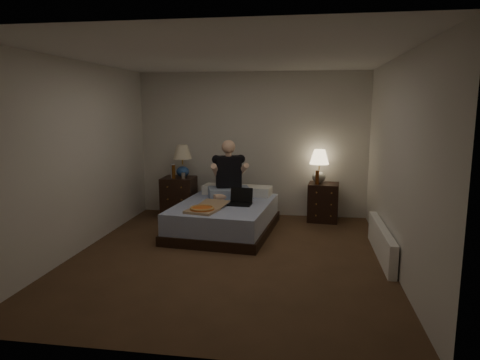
% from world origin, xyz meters
% --- Properties ---
extents(floor, '(4.00, 4.50, 0.00)m').
position_xyz_m(floor, '(0.00, 0.00, 0.00)').
color(floor, brown).
rests_on(floor, ground).
extents(ceiling, '(4.00, 4.50, 0.00)m').
position_xyz_m(ceiling, '(0.00, 0.00, 2.50)').
color(ceiling, white).
rests_on(ceiling, ground).
extents(wall_back, '(4.00, 0.00, 2.50)m').
position_xyz_m(wall_back, '(0.00, 2.25, 1.25)').
color(wall_back, white).
rests_on(wall_back, ground).
extents(wall_front, '(4.00, 0.00, 2.50)m').
position_xyz_m(wall_front, '(0.00, -2.25, 1.25)').
color(wall_front, white).
rests_on(wall_front, ground).
extents(wall_left, '(0.00, 4.50, 2.50)m').
position_xyz_m(wall_left, '(-2.00, 0.00, 1.25)').
color(wall_left, white).
rests_on(wall_left, ground).
extents(wall_right, '(0.00, 4.50, 2.50)m').
position_xyz_m(wall_right, '(2.00, 0.00, 1.25)').
color(wall_right, white).
rests_on(wall_right, ground).
extents(bed, '(1.53, 1.93, 0.45)m').
position_xyz_m(bed, '(-0.27, 1.08, 0.23)').
color(bed, '#566CAC').
rests_on(bed, floor).
extents(nightstand_left, '(0.55, 0.49, 0.70)m').
position_xyz_m(nightstand_left, '(-1.21, 1.82, 0.35)').
color(nightstand_left, black).
rests_on(nightstand_left, floor).
extents(nightstand_right, '(0.53, 0.49, 0.64)m').
position_xyz_m(nightstand_right, '(1.25, 1.97, 0.32)').
color(nightstand_right, black).
rests_on(nightstand_right, floor).
extents(lamp_left, '(0.38, 0.38, 0.56)m').
position_xyz_m(lamp_left, '(-1.15, 1.87, 0.98)').
color(lamp_left, '#295096').
rests_on(lamp_left, nightstand_left).
extents(lamp_right, '(0.37, 0.37, 0.56)m').
position_xyz_m(lamp_right, '(1.17, 2.02, 0.92)').
color(lamp_right, gray).
rests_on(lamp_right, nightstand_right).
extents(water_bottle, '(0.07, 0.07, 0.25)m').
position_xyz_m(water_bottle, '(-1.29, 1.74, 0.83)').
color(water_bottle, silver).
rests_on(water_bottle, nightstand_left).
extents(soda_can, '(0.07, 0.07, 0.10)m').
position_xyz_m(soda_can, '(-1.10, 1.72, 0.75)').
color(soda_can, beige).
rests_on(soda_can, nightstand_left).
extents(beer_bottle_left, '(0.06, 0.06, 0.23)m').
position_xyz_m(beer_bottle_left, '(-1.26, 1.70, 0.82)').
color(beer_bottle_left, '#60340D').
rests_on(beer_bottle_left, nightstand_left).
extents(beer_bottle_right, '(0.06, 0.06, 0.23)m').
position_xyz_m(beer_bottle_right, '(1.14, 1.87, 0.76)').
color(beer_bottle_right, '#5F2C0D').
rests_on(beer_bottle_right, nightstand_right).
extents(person, '(0.78, 0.69, 0.93)m').
position_xyz_m(person, '(-0.27, 1.50, 0.92)').
color(person, black).
rests_on(person, bed).
extents(laptop, '(0.36, 0.30, 0.24)m').
position_xyz_m(laptop, '(-0.02, 1.00, 0.57)').
color(laptop, black).
rests_on(laptop, bed).
extents(pizza_box, '(0.56, 0.83, 0.08)m').
position_xyz_m(pizza_box, '(-0.48, 0.51, 0.49)').
color(pizza_box, tan).
rests_on(pizza_box, bed).
extents(radiator, '(0.10, 1.60, 0.40)m').
position_xyz_m(radiator, '(1.93, 0.30, 0.20)').
color(radiator, white).
rests_on(radiator, floor).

